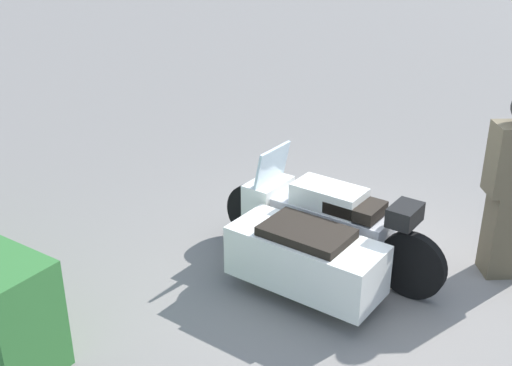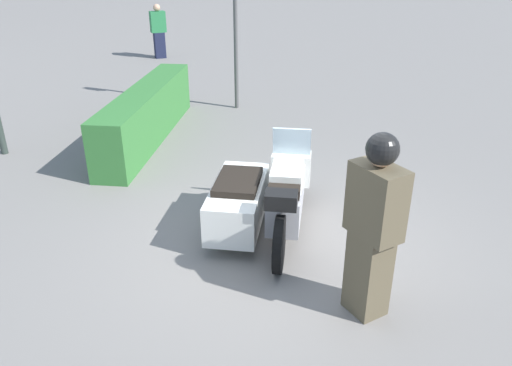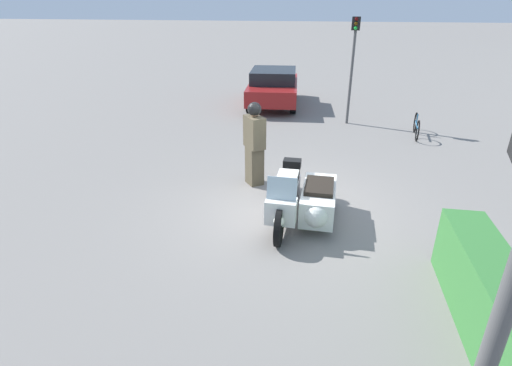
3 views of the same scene
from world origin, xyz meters
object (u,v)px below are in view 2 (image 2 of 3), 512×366
officer_rider (374,224)px  police_motorcycle (261,194)px  pedestrian_bystander (159,31)px  hedge_bush_curbside (147,114)px

officer_rider → police_motorcycle: bearing=-88.7°
pedestrian_bystander → officer_rider: bearing=-3.6°
police_motorcycle → hedge_bush_curbside: 3.94m
hedge_bush_curbside → pedestrian_bystander: (7.51, 1.93, 0.36)m
police_motorcycle → pedestrian_bystander: 11.47m
officer_rider → pedestrian_bystander: officer_rider is taller
police_motorcycle → officer_rider: 2.05m
officer_rider → pedestrian_bystander: bearing=-101.7°
officer_rider → hedge_bush_curbside: officer_rider is taller
pedestrian_bystander → hedge_bush_curbside: bearing=-13.9°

